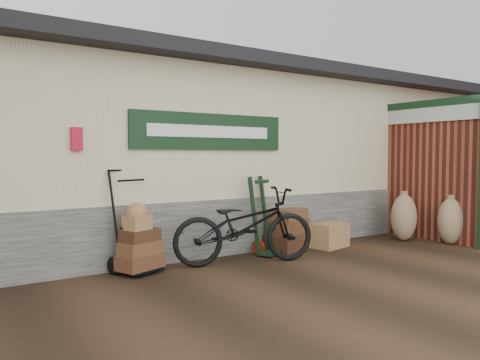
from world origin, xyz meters
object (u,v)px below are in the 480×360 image
porter_trolley (132,220)px  wicker_hamper (329,235)px  green_barrow (262,216)px  bicycle (245,222)px  suitcase_stack (287,229)px

porter_trolley → wicker_hamper: size_ratio=2.22×
green_barrow → bicycle: size_ratio=0.59×
suitcase_stack → bicycle: 1.32m
green_barrow → suitcase_stack: size_ratio=1.59×
suitcase_stack → wicker_hamper: size_ratio=1.22×
porter_trolley → bicycle: 1.62m
porter_trolley → wicker_hamper: bearing=-24.3°
porter_trolley → suitcase_stack: 2.77m
porter_trolley → bicycle: porter_trolley is taller
porter_trolley → wicker_hamper: porter_trolley is taller
green_barrow → wicker_hamper: size_ratio=1.94×
green_barrow → wicker_hamper: (1.34, -0.16, -0.42)m
wicker_hamper → bicycle: 1.97m
porter_trolley → green_barrow: 2.13m
green_barrow → bicycle: (-0.58, -0.36, -0.01)m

